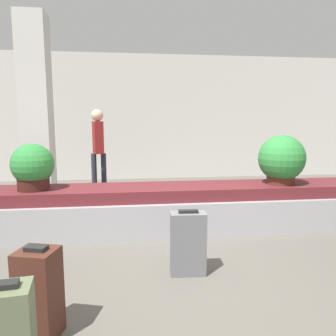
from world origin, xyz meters
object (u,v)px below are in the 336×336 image
Objects in this scene: pillar at (37,116)px; suitcase_1 at (188,243)px; suitcase_0 at (39,293)px; potted_plant_1 at (33,167)px; traveler_0 at (98,143)px; potted_plant_0 at (281,160)px.

pillar is 3.52m from suitcase_1.
pillar is 4.76× the size of suitcase_0.
potted_plant_1 is at bearing -79.39° from pillar.
suitcase_1 is 0.38× the size of traveler_0.
potted_plant_1 is at bearing 146.97° from suitcase_1.
pillar is at bearing 160.90° from potted_plant_0.
suitcase_1 is at bearing -140.38° from potted_plant_0.
traveler_0 is at bearing 76.35° from potted_plant_1.
suitcase_0 is 4.77m from traveler_0.
potted_plant_0 is 3.79m from traveler_0.
pillar is 3.71m from suitcase_0.
potted_plant_0 reaches higher than suitcase_0.
potted_plant_0 is 1.15× the size of potted_plant_1.
pillar is at bearing 131.87° from suitcase_1.
traveler_0 is at bearing 136.91° from potted_plant_0.
suitcase_0 is 3.58m from potted_plant_0.
traveler_0 reaches higher than suitcase_0.
pillar is at bearing 119.98° from suitcase_0.
potted_plant_0 is at bearing 53.58° from suitcase_0.
pillar is 1.67m from traveler_0.
potted_plant_1 is (-3.39, 0.02, -0.05)m from potted_plant_0.
suitcase_0 is (0.82, -3.38, -1.28)m from pillar.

